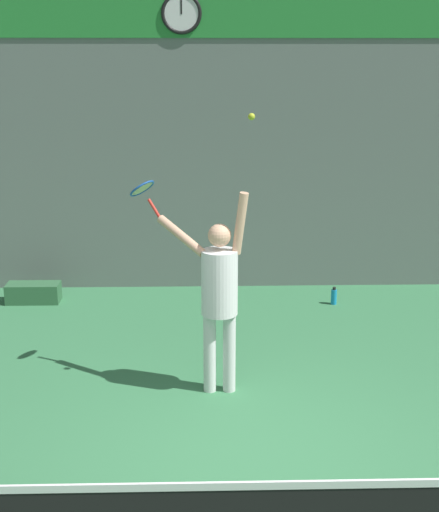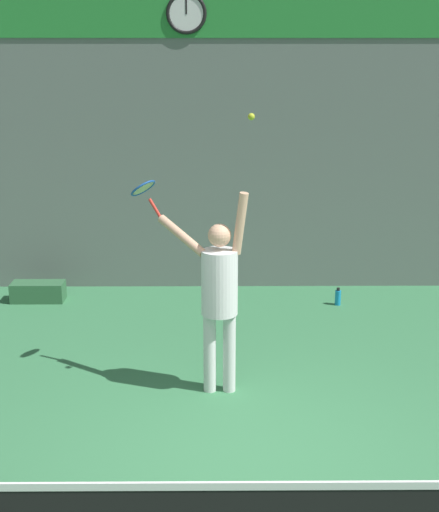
{
  "view_description": "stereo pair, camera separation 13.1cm",
  "coord_description": "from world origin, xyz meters",
  "px_view_note": "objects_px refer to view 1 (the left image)",
  "views": [
    {
      "loc": [
        -0.46,
        -5.13,
        3.35
      ],
      "look_at": [
        -0.28,
        1.65,
        1.46
      ],
      "focal_mm": 50.0,
      "sensor_mm": 36.0,
      "label": 1
    },
    {
      "loc": [
        -0.33,
        -5.13,
        3.35
      ],
      "look_at": [
        -0.28,
        1.65,
        1.46
      ],
      "focal_mm": 50.0,
      "sensor_mm": 36.0,
      "label": 2
    }
  ],
  "objects_px": {
    "tennis_racket": "(143,191)",
    "water_bottle": "(334,297)",
    "scoreboard_clock": "(181,13)",
    "tennis_player": "(219,289)",
    "tennis_ball": "(252,117)",
    "equipment_bag": "(33,293)"
  },
  "relations": [
    {
      "from": "scoreboard_clock",
      "to": "tennis_racket",
      "type": "distance_m",
      "value": 3.58
    },
    {
      "from": "scoreboard_clock",
      "to": "water_bottle",
      "type": "bearing_deg",
      "value": -21.47
    },
    {
      "from": "scoreboard_clock",
      "to": "tennis_ball",
      "type": "bearing_deg",
      "value": -78.67
    },
    {
      "from": "tennis_ball",
      "to": "equipment_bag",
      "type": "xyz_separation_m",
      "value": [
        -2.86,
        2.98,
        -2.69
      ]
    },
    {
      "from": "tennis_ball",
      "to": "scoreboard_clock",
      "type": "bearing_deg",
      "value": 101.33
    },
    {
      "from": "tennis_player",
      "to": "tennis_ball",
      "type": "xyz_separation_m",
      "value": [
        0.3,
        -0.12,
        1.72
      ]
    },
    {
      "from": "tennis_ball",
      "to": "water_bottle",
      "type": "xyz_separation_m",
      "value": [
        1.39,
        2.77,
        -2.71
      ]
    },
    {
      "from": "scoreboard_clock",
      "to": "water_bottle",
      "type": "distance_m",
      "value": 4.44
    },
    {
      "from": "water_bottle",
      "to": "equipment_bag",
      "type": "height_order",
      "value": "equipment_bag"
    },
    {
      "from": "tennis_ball",
      "to": "water_bottle",
      "type": "relative_size",
      "value": 0.26
    },
    {
      "from": "scoreboard_clock",
      "to": "tennis_player",
      "type": "height_order",
      "value": "scoreboard_clock"
    },
    {
      "from": "tennis_racket",
      "to": "water_bottle",
      "type": "xyz_separation_m",
      "value": [
        2.45,
        2.19,
        -1.92
      ]
    },
    {
      "from": "water_bottle",
      "to": "tennis_ball",
      "type": "bearing_deg",
      "value": -116.61
    },
    {
      "from": "equipment_bag",
      "to": "tennis_ball",
      "type": "bearing_deg",
      "value": -46.16
    },
    {
      "from": "scoreboard_clock",
      "to": "equipment_bag",
      "type": "distance_m",
      "value": 4.4
    },
    {
      "from": "tennis_player",
      "to": "scoreboard_clock",
      "type": "bearing_deg",
      "value": 96.91
    },
    {
      "from": "tennis_ball",
      "to": "equipment_bag",
      "type": "height_order",
      "value": "tennis_ball"
    },
    {
      "from": "tennis_ball",
      "to": "tennis_racket",
      "type": "bearing_deg",
      "value": 151.28
    },
    {
      "from": "tennis_racket",
      "to": "water_bottle",
      "type": "bearing_deg",
      "value": 41.72
    },
    {
      "from": "tennis_racket",
      "to": "water_bottle",
      "type": "relative_size",
      "value": 1.59
    },
    {
      "from": "equipment_bag",
      "to": "tennis_player",
      "type": "bearing_deg",
      "value": -48.17
    },
    {
      "from": "tennis_racket",
      "to": "water_bottle",
      "type": "height_order",
      "value": "tennis_racket"
    }
  ]
}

